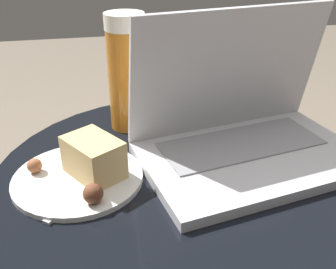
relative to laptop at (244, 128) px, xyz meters
The scene contains 5 objects.
table 0.22m from the laptop, 163.39° to the right, with size 0.64×0.64×0.50m.
laptop is the anchor object (origin of this frame).
beer_glass 0.25m from the laptop, 140.33° to the left, with size 0.08×0.08×0.23m.
snack_plate 0.28m from the laptop, behind, with size 0.21×0.21×0.07m.
fork 0.28m from the laptop, 169.49° to the right, with size 0.12×0.15×0.00m.
Camera 1 is at (-0.14, -0.54, 0.87)m, focal length 42.00 mm.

